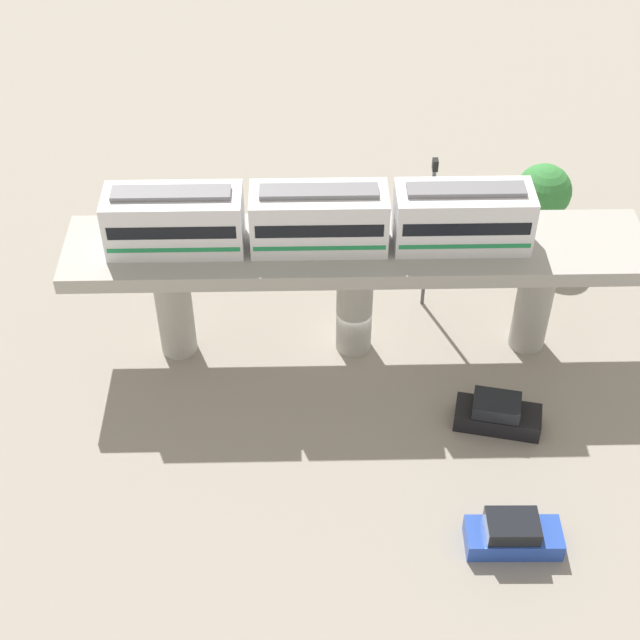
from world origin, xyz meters
The scene contains 7 objects.
ground_plane centered at (0.00, 0.00, 0.00)m, with size 120.00×120.00×0.00m, color gray.
viaduct centered at (0.00, 0.00, 5.33)m, with size 5.20×28.85×6.98m.
train centered at (0.00, 1.85, 8.52)m, with size 2.64×20.50×3.24m.
parked_car_black centered at (-5.79, -6.82, 0.74)m, with size 2.68×4.49×1.76m.
parked_car_blue centered at (-12.85, -6.39, 0.74)m, with size 1.87×4.23×1.76m.
tree_near_viaduct centered at (8.52, -11.38, 3.99)m, with size 3.27×3.27×5.65m.
signal_post centered at (3.40, -4.07, 5.31)m, with size 0.44×0.28×9.58m.
Camera 1 is at (-37.09, 2.56, 35.74)m, focal length 53.43 mm.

